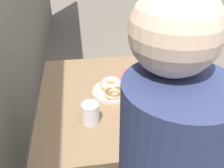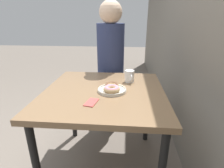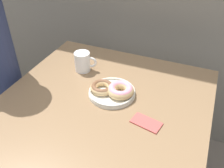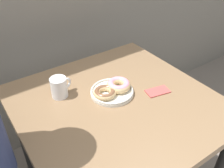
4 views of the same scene
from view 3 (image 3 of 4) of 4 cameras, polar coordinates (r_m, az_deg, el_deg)
The scene contains 4 objects.
dining_table at distance 1.19m, azimuth -1.91°, elevation -7.15°, with size 0.93×0.93×0.76m.
donut_plate at distance 1.15m, azimuth 0.19°, elevation -1.42°, with size 0.22×0.22×0.06m.
coffee_mug at distance 1.32m, azimuth -6.67°, elevation 5.15°, with size 0.12×0.08×0.10m.
napkin at distance 1.04m, azimuth 7.84°, elevation -8.75°, with size 0.13×0.09×0.01m.
Camera 3 is at (0.37, -0.39, 1.49)m, focal length 40.00 mm.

